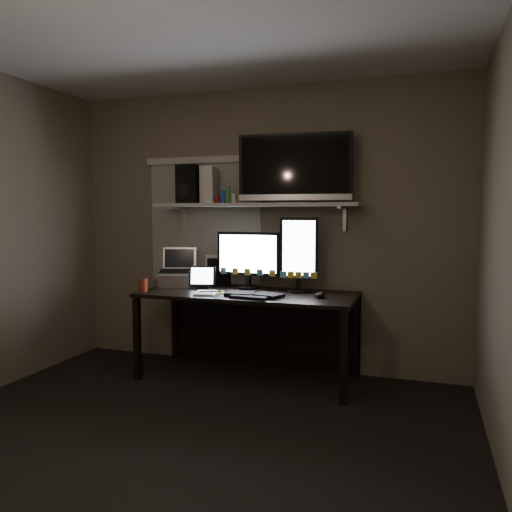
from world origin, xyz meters
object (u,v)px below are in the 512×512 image
at_px(monitor_portrait, 299,254).
at_px(keyboard, 254,295).
at_px(tv, 295,168).
at_px(desk, 252,311).
at_px(game_console, 211,185).
at_px(laptop, 174,268).
at_px(speaker, 188,184).
at_px(monitor_landscape, 248,260).
at_px(cup, 143,285).
at_px(tablet, 203,277).
at_px(mouse, 320,295).

height_order(monitor_portrait, keyboard, monitor_portrait).
bearing_deg(tv, desk, -170.72).
distance_m(keyboard, game_console, 1.10).
bearing_deg(laptop, speaker, 35.31).
distance_m(monitor_landscape, game_console, 0.74).
height_order(monitor_portrait, speaker, speaker).
xyz_separation_m(desk, game_console, (-0.41, 0.07, 1.09)).
distance_m(monitor_landscape, speaker, 0.88).
xyz_separation_m(keyboard, speaker, (-0.76, 0.39, 0.91)).
relative_size(cup, game_console, 0.35).
bearing_deg(monitor_landscape, tablet, -158.41).
height_order(mouse, laptop, laptop).
bearing_deg(mouse, monitor_portrait, 141.14).
xyz_separation_m(cup, game_console, (0.44, 0.43, 0.85)).
bearing_deg(speaker, tablet, -47.98).
relative_size(laptop, game_console, 1.07).
distance_m(monitor_landscape, tablet, 0.43).
bearing_deg(keyboard, monitor_landscape, 122.26).
xyz_separation_m(monitor_landscape, mouse, (0.69, -0.26, -0.23)).
bearing_deg(laptop, monitor_landscape, -10.09).
distance_m(mouse, speaker, 1.58).
height_order(laptop, cup, laptop).
relative_size(desk, monitor_portrait, 2.82).
bearing_deg(laptop, mouse, -26.03).
bearing_deg(tv, game_console, 176.78).
distance_m(cup, game_console, 1.05).
bearing_deg(desk, speaker, 171.55).
height_order(desk, cup, cup).
bearing_deg(cup, tablet, 38.40).
height_order(laptop, game_console, game_console).
distance_m(monitor_portrait, speaker, 1.21).
bearing_deg(monitor_landscape, desk, -48.86).
xyz_separation_m(monitor_landscape, tv, (0.42, -0.00, 0.78)).
distance_m(desk, tablet, 0.53).
distance_m(desk, speaker, 1.28).
height_order(keyboard, cup, cup).
xyz_separation_m(monitor_portrait, mouse, (0.23, -0.21, -0.30)).
bearing_deg(monitor_landscape, game_console, -174.44).
bearing_deg(cup, tv, 20.46).
bearing_deg(keyboard, game_console, 152.25).
relative_size(laptop, tv, 0.36).
bearing_deg(monitor_landscape, speaker, -177.89).
distance_m(monitor_landscape, keyboard, 0.48).
height_order(mouse, tv, tv).
relative_size(keyboard, tablet, 2.01).
bearing_deg(game_console, keyboard, -47.13).
bearing_deg(cup, laptop, 69.91).
relative_size(monitor_landscape, speaker, 1.69).
xyz_separation_m(monitor_landscape, laptop, (-0.66, -0.12, -0.08)).
xyz_separation_m(monitor_landscape, keyboard, (0.18, -0.38, -0.24)).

